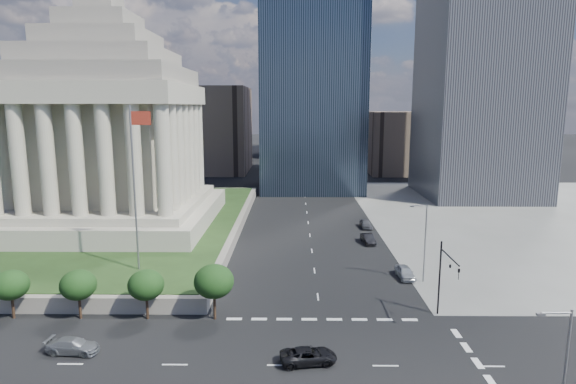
{
  "coord_description": "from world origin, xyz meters",
  "views": [
    {
      "loc": [
        -2.92,
        -32.73,
        21.77
      ],
      "look_at": [
        -3.42,
        15.12,
        13.22
      ],
      "focal_mm": 30.0,
      "sensor_mm": 36.0,
      "label": 1
    }
  ],
  "objects_px": {
    "traffic_signal_ne": "(446,273)",
    "parked_sedan_near": "(405,272)",
    "war_memorial": "(106,109)",
    "street_lamp_south": "(562,377)",
    "parked_sedan_far": "(366,224)",
    "pickup_truck": "(308,356)",
    "suv_grey": "(73,346)",
    "street_lamp_north": "(424,238)",
    "parked_sedan_mid": "(368,239)",
    "flagpole": "(135,180)"
  },
  "relations": [
    {
      "from": "street_lamp_north",
      "to": "street_lamp_south",
      "type": "bearing_deg",
      "value": -90.0
    },
    {
      "from": "street_lamp_south",
      "to": "suv_grey",
      "type": "bearing_deg",
      "value": 160.2
    },
    {
      "from": "war_memorial",
      "to": "suv_grey",
      "type": "relative_size",
      "value": 8.34
    },
    {
      "from": "street_lamp_north",
      "to": "parked_sedan_mid",
      "type": "bearing_deg",
      "value": 103.45
    },
    {
      "from": "traffic_signal_ne",
      "to": "street_lamp_south",
      "type": "relative_size",
      "value": 0.8
    },
    {
      "from": "street_lamp_south",
      "to": "parked_sedan_near",
      "type": "relative_size",
      "value": 2.2
    },
    {
      "from": "flagpole",
      "to": "parked_sedan_far",
      "type": "bearing_deg",
      "value": 41.26
    },
    {
      "from": "street_lamp_north",
      "to": "parked_sedan_far",
      "type": "relative_size",
      "value": 2.17
    },
    {
      "from": "war_memorial",
      "to": "flagpole",
      "type": "xyz_separation_m",
      "value": [
        12.17,
        -24.0,
        -8.29
      ]
    },
    {
      "from": "war_memorial",
      "to": "pickup_truck",
      "type": "height_order",
      "value": "war_memorial"
    },
    {
      "from": "street_lamp_south",
      "to": "suv_grey",
      "type": "relative_size",
      "value": 2.14
    },
    {
      "from": "parked_sedan_mid",
      "to": "traffic_signal_ne",
      "type": "bearing_deg",
      "value": -89.58
    },
    {
      "from": "flagpole",
      "to": "parked_sedan_far",
      "type": "height_order",
      "value": "flagpole"
    },
    {
      "from": "pickup_truck",
      "to": "street_lamp_north",
      "type": "bearing_deg",
      "value": -46.37
    },
    {
      "from": "parked_sedan_far",
      "to": "pickup_truck",
      "type": "bearing_deg",
      "value": -105.53
    },
    {
      "from": "suv_grey",
      "to": "parked_sedan_far",
      "type": "distance_m",
      "value": 55.96
    },
    {
      "from": "pickup_truck",
      "to": "parked_sedan_mid",
      "type": "relative_size",
      "value": 1.08
    },
    {
      "from": "street_lamp_south",
      "to": "parked_sedan_near",
      "type": "bearing_deg",
      "value": 93.24
    },
    {
      "from": "traffic_signal_ne",
      "to": "street_lamp_south",
      "type": "bearing_deg",
      "value": -87.59
    },
    {
      "from": "war_memorial",
      "to": "street_lamp_south",
      "type": "xyz_separation_m",
      "value": [
        47.33,
        -54.0,
        -15.74
      ]
    },
    {
      "from": "street_lamp_south",
      "to": "suv_grey",
      "type": "xyz_separation_m",
      "value": [
        -35.9,
        12.93,
        -4.98
      ]
    },
    {
      "from": "flagpole",
      "to": "street_lamp_south",
      "type": "relative_size",
      "value": 2.0
    },
    {
      "from": "parked_sedan_mid",
      "to": "parked_sedan_near",
      "type": "bearing_deg",
      "value": -87.96
    },
    {
      "from": "parked_sedan_far",
      "to": "street_lamp_north",
      "type": "bearing_deg",
      "value": -84.97
    },
    {
      "from": "parked_sedan_mid",
      "to": "parked_sedan_far",
      "type": "distance_m",
      "value": 9.99
    },
    {
      "from": "traffic_signal_ne",
      "to": "parked_sedan_near",
      "type": "distance_m",
      "value": 13.44
    },
    {
      "from": "parked_sedan_near",
      "to": "parked_sedan_mid",
      "type": "xyz_separation_m",
      "value": [
        -2.3,
        15.94,
        -0.03
      ]
    },
    {
      "from": "pickup_truck",
      "to": "suv_grey",
      "type": "distance_m",
      "value": 21.07
    },
    {
      "from": "war_memorial",
      "to": "parked_sedan_near",
      "type": "relative_size",
      "value": 8.57
    },
    {
      "from": "street_lamp_north",
      "to": "pickup_truck",
      "type": "height_order",
      "value": "street_lamp_north"
    },
    {
      "from": "suv_grey",
      "to": "street_lamp_south",
      "type": "bearing_deg",
      "value": -105.44
    },
    {
      "from": "war_memorial",
      "to": "suv_grey",
      "type": "distance_m",
      "value": 47.4
    },
    {
      "from": "suv_grey",
      "to": "parked_sedan_near",
      "type": "xyz_separation_m",
      "value": [
        34.08,
        19.41,
        0.1
      ]
    },
    {
      "from": "traffic_signal_ne",
      "to": "pickup_truck",
      "type": "height_order",
      "value": "traffic_signal_ne"
    },
    {
      "from": "parked_sedan_far",
      "to": "suv_grey",
      "type": "bearing_deg",
      "value": -127.3
    },
    {
      "from": "street_lamp_south",
      "to": "traffic_signal_ne",
      "type": "bearing_deg",
      "value": 92.41
    },
    {
      "from": "pickup_truck",
      "to": "parked_sedan_mid",
      "type": "xyz_separation_m",
      "value": [
        10.75,
        36.88,
        0.06
      ]
    },
    {
      "from": "parked_sedan_mid",
      "to": "suv_grey",
      "type": "bearing_deg",
      "value": -138.13
    },
    {
      "from": "street_lamp_north",
      "to": "parked_sedan_far",
      "type": "distance_m",
      "value": 27.79
    },
    {
      "from": "traffic_signal_ne",
      "to": "pickup_truck",
      "type": "distance_m",
      "value": 16.95
    },
    {
      "from": "parked_sedan_near",
      "to": "street_lamp_south",
      "type": "bearing_deg",
      "value": -89.92
    },
    {
      "from": "street_lamp_north",
      "to": "parked_sedan_mid",
      "type": "xyz_separation_m",
      "value": [
        -4.13,
        17.27,
        -4.92
      ]
    },
    {
      "from": "war_memorial",
      "to": "street_lamp_south",
      "type": "relative_size",
      "value": 3.9
    },
    {
      "from": "pickup_truck",
      "to": "parked_sedan_near",
      "type": "bearing_deg",
      "value": -41.11
    },
    {
      "from": "flagpole",
      "to": "pickup_truck",
      "type": "height_order",
      "value": "flagpole"
    },
    {
      "from": "war_memorial",
      "to": "traffic_signal_ne",
      "type": "relative_size",
      "value": 4.88
    },
    {
      "from": "flagpole",
      "to": "parked_sedan_far",
      "type": "relative_size",
      "value": 4.34
    },
    {
      "from": "parked_sedan_near",
      "to": "parked_sedan_far",
      "type": "distance_m",
      "value": 25.89
    },
    {
      "from": "parked_sedan_far",
      "to": "street_lamp_south",
      "type": "bearing_deg",
      "value": -88.33
    },
    {
      "from": "traffic_signal_ne",
      "to": "flagpole",
      "type": "bearing_deg",
      "value": 163.29
    }
  ]
}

